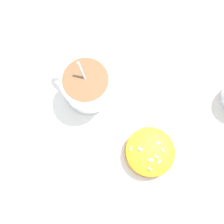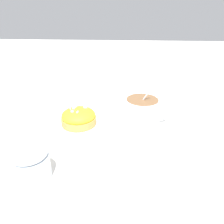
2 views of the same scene
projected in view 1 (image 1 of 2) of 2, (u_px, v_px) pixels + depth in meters
ground_plane at (114, 126)px, 0.52m from camera, size 3.00×3.00×0.00m
paper_napkin at (114, 126)px, 0.52m from camera, size 0.33×0.31×0.00m
coffee_cup at (87, 85)px, 0.49m from camera, size 0.12×0.09×0.11m
frosted_pastry at (150, 152)px, 0.48m from camera, size 0.09×0.09×0.05m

